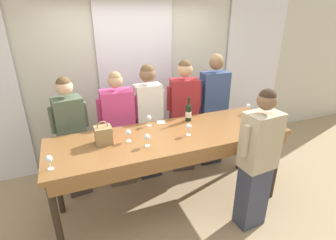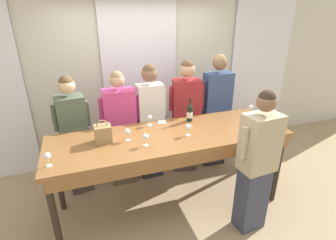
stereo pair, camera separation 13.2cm
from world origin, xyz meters
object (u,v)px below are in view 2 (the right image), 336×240
(host_pouring, at_px, (257,164))
(wine_glass_front_mid, at_px, (188,127))
(wine_glass_center_right, at_px, (251,108))
(wine_bottle, at_px, (190,112))
(handbag, at_px, (103,133))
(guest_pink_top, at_px, (121,130))
(wine_glass_center_mid, at_px, (146,137))
(guest_striped_shirt, at_px, (186,116))
(tasting_bar, at_px, (171,142))
(wine_glass_front_left, at_px, (47,157))
(wine_glass_center_left, at_px, (127,132))
(guest_cream_sweater, at_px, (151,120))
(guest_olive_jacket, at_px, (74,135))
(wine_glass_front_right, at_px, (150,118))
(guest_navy_coat, at_px, (216,111))

(host_pouring, bearing_deg, wine_glass_front_mid, 135.39)
(wine_glass_center_right, bearing_deg, wine_bottle, 175.29)
(handbag, relative_size, guest_pink_top, 0.16)
(wine_glass_center_mid, height_order, guest_pink_top, guest_pink_top)
(wine_glass_center_mid, bearing_deg, wine_bottle, 32.87)
(wine_glass_center_mid, bearing_deg, guest_pink_top, 98.55)
(guest_pink_top, bearing_deg, wine_glass_front_mid, -50.80)
(wine_glass_center_right, xyz_separation_m, guest_striped_shirt, (-0.76, 0.50, -0.23))
(tasting_bar, distance_m, guest_pink_top, 0.90)
(wine_glass_front_left, bearing_deg, wine_glass_center_left, 18.53)
(wine_glass_front_mid, xyz_separation_m, wine_glass_center_left, (-0.69, 0.11, 0.00))
(handbag, height_order, guest_pink_top, guest_pink_top)
(wine_bottle, bearing_deg, guest_cream_sweater, 133.96)
(wine_bottle, bearing_deg, host_pouring, -67.80)
(wine_glass_front_mid, height_order, guest_olive_jacket, guest_olive_jacket)
(guest_olive_jacket, xyz_separation_m, guest_pink_top, (0.62, 0.00, -0.01))
(handbag, distance_m, guest_olive_jacket, 0.78)
(wine_glass_front_right, relative_size, guest_pink_top, 0.08)
(wine_glass_front_mid, height_order, host_pouring, host_pouring)
(wine_glass_front_mid, distance_m, guest_cream_sweater, 0.87)
(tasting_bar, xyz_separation_m, guest_navy_coat, (1.02, 0.75, -0.01))
(wine_glass_center_left, bearing_deg, guest_navy_coat, 24.88)
(tasting_bar, distance_m, wine_glass_center_left, 0.54)
(host_pouring, bearing_deg, wine_glass_front_left, 169.03)
(guest_striped_shirt, bearing_deg, wine_bottle, -107.83)
(tasting_bar, height_order, wine_glass_center_left, wine_glass_center_left)
(guest_cream_sweater, bearing_deg, wine_glass_front_left, -142.53)
(tasting_bar, bearing_deg, wine_glass_front_mid, -19.10)
(guest_olive_jacket, height_order, guest_navy_coat, guest_navy_coat)
(wine_glass_center_mid, xyz_separation_m, host_pouring, (1.11, -0.49, -0.27))
(wine_glass_front_left, relative_size, guest_cream_sweater, 0.08)
(wine_bottle, distance_m, guest_navy_coat, 0.80)
(handbag, height_order, wine_glass_front_right, handbag)
(tasting_bar, relative_size, wine_glass_front_right, 20.04)
(guest_striped_shirt, bearing_deg, host_pouring, -79.74)
(wine_bottle, xyz_separation_m, wine_glass_center_left, (-0.88, -0.28, -0.02))
(guest_cream_sweater, bearing_deg, wine_glass_front_mid, -74.29)
(handbag, distance_m, host_pouring, 1.72)
(guest_navy_coat, bearing_deg, wine_glass_center_right, -63.30)
(wine_glass_front_left, height_order, guest_cream_sweater, guest_cream_sweater)
(wine_glass_front_right, bearing_deg, wine_bottle, -3.97)
(wine_glass_front_mid, distance_m, wine_glass_front_right, 0.55)
(guest_cream_sweater, bearing_deg, guest_olive_jacket, -180.00)
(wine_glass_front_left, distance_m, guest_striped_shirt, 2.09)
(wine_glass_front_mid, bearing_deg, guest_pink_top, 129.20)
(wine_glass_center_mid, bearing_deg, handbag, 150.40)
(guest_olive_jacket, relative_size, host_pouring, 0.98)
(wine_glass_center_mid, relative_size, guest_pink_top, 0.08)
(guest_cream_sweater, distance_m, host_pouring, 1.60)
(guest_navy_coat, bearing_deg, handbag, -159.99)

